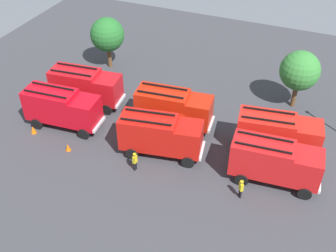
% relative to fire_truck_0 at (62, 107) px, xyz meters
% --- Properties ---
extents(ground_plane, '(56.62, 56.62, 0.00)m').
position_rel_fire_truck_0_xyz_m(ground_plane, '(9.82, 2.01, -2.15)').
color(ground_plane, '#38383D').
extents(fire_truck_0, '(7.37, 3.22, 3.88)m').
position_rel_fire_truck_0_xyz_m(fire_truck_0, '(0.00, 0.00, 0.00)').
color(fire_truck_0, red).
rests_on(fire_truck_0, ground).
extents(fire_truck_1, '(7.52, 3.76, 3.88)m').
position_rel_fire_truck_0_xyz_m(fire_truck_1, '(10.03, -0.18, 0.00)').
color(fire_truck_1, red).
rests_on(fire_truck_1, ground).
extents(fire_truck_2, '(7.37, 3.22, 3.88)m').
position_rel_fire_truck_0_xyz_m(fire_truck_2, '(19.68, 0.20, 0.00)').
color(fire_truck_2, red).
rests_on(fire_truck_2, ground).
extents(fire_truck_3, '(7.42, 3.38, 3.88)m').
position_rel_fire_truck_0_xyz_m(fire_truck_3, '(0.06, 4.05, 0.00)').
color(fire_truck_3, red).
rests_on(fire_truck_3, ground).
extents(fire_truck_4, '(7.41, 3.36, 3.88)m').
position_rel_fire_truck_0_xyz_m(fire_truck_4, '(9.57, 3.92, 0.00)').
color(fire_truck_4, red).
rests_on(fire_truck_4, ground).
extents(fire_truck_5, '(7.48, 3.60, 3.88)m').
position_rel_fire_truck_0_xyz_m(fire_truck_5, '(19.25, 3.85, 0.00)').
color(fire_truck_5, red).
rests_on(fire_truck_5, ground).
extents(firefighter_0, '(0.30, 0.45, 1.75)m').
position_rel_fire_truck_0_xyz_m(firefighter_0, '(8.88, -2.89, -1.17)').
color(firefighter_0, black).
rests_on(firefighter_0, ground).
extents(firefighter_1, '(0.44, 0.48, 1.70)m').
position_rel_fire_truck_0_xyz_m(firefighter_1, '(17.78, -2.52, -1.20)').
color(firefighter_1, black).
rests_on(firefighter_1, ground).
extents(firefighter_2, '(0.48, 0.43, 1.71)m').
position_rel_fire_truck_0_xyz_m(firefighter_2, '(-4.05, 6.27, -1.19)').
color(firefighter_2, black).
rests_on(firefighter_2, ground).
extents(tree_0, '(3.83, 3.83, 5.93)m').
position_rel_fire_truck_0_xyz_m(tree_0, '(-1.52, 11.67, 1.84)').
color(tree_0, brown).
rests_on(tree_0, ground).
extents(tree_1, '(3.89, 3.89, 6.03)m').
position_rel_fire_truck_0_xyz_m(tree_1, '(19.55, 11.71, 1.90)').
color(tree_1, brown).
rests_on(tree_1, ground).
extents(traffic_cone_0, '(0.47, 0.47, 0.67)m').
position_rel_fire_truck_0_xyz_m(traffic_cone_0, '(2.27, -2.95, -1.82)').
color(traffic_cone_0, '#F2600C').
rests_on(traffic_cone_0, ground).
extents(traffic_cone_1, '(0.52, 0.52, 0.74)m').
position_rel_fire_truck_0_xyz_m(traffic_cone_1, '(-2.09, -2.10, -1.78)').
color(traffic_cone_1, '#F2600C').
rests_on(traffic_cone_1, ground).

